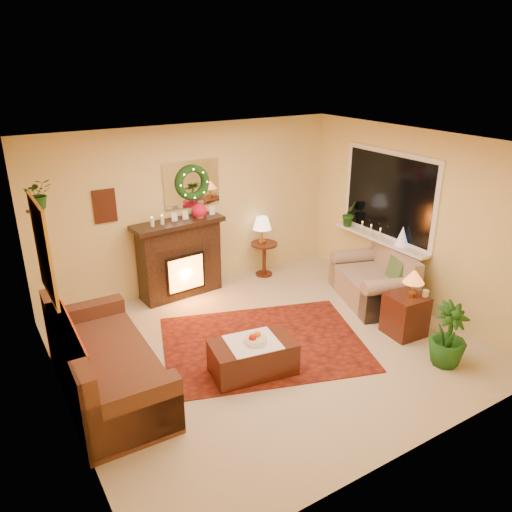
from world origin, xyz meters
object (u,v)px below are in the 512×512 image
fireplace (180,262)px  loveseat (372,275)px  sofa (106,358)px  side_table_round (264,257)px  coffee_table (253,357)px  end_table_square (405,316)px

fireplace → loveseat: (2.41, -1.72, -0.13)m
sofa → loveseat: (4.10, 0.14, -0.01)m
side_table_round → loveseat: bearing=-61.7°
fireplace → side_table_round: size_ratio=2.14×
loveseat → coffee_table: bearing=-146.2°
sofa → coffee_table: 1.66m
fireplace → side_table_round: (1.51, -0.06, -0.23)m
sofa → side_table_round: (3.20, 1.80, -0.10)m
sofa → end_table_square: 3.86m
side_table_round → coffee_table: bearing=-125.1°
loveseat → fireplace: bearing=163.1°
sofa → side_table_round: bearing=30.8°
side_table_round → end_table_square: (0.56, -2.65, -0.05)m
sofa → coffee_table: bearing=-18.1°
loveseat → coffee_table: 2.65m
end_table_square → coffee_table: (-2.21, 0.30, -0.06)m
fireplace → loveseat: 2.97m
end_table_square → sofa: bearing=167.3°
sofa → coffee_table: (1.55, -0.55, -0.22)m
sofa → fireplace: (1.69, 1.86, 0.12)m
side_table_round → coffee_table: 2.88m
fireplace → sofa: bearing=-136.4°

